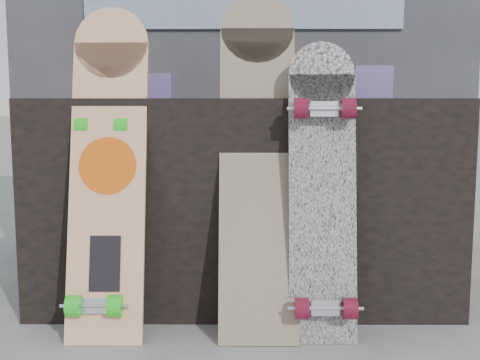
{
  "coord_description": "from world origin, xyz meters",
  "views": [
    {
      "loc": [
        -0.0,
        -1.85,
        0.79
      ],
      "look_at": [
        -0.01,
        0.2,
        0.52
      ],
      "focal_mm": 45.0,
      "sensor_mm": 36.0,
      "label": 1
    }
  ],
  "objects_px": {
    "longboard_cascadia": "(323,187)",
    "skateboard_dark": "(103,198)",
    "vendor_table": "(244,200)",
    "longboard_geisha": "(108,161)",
    "longboard_celtic": "(258,150)"
  },
  "relations": [
    {
      "from": "vendor_table",
      "to": "longboard_geisha",
      "type": "relative_size",
      "value": 1.43
    },
    {
      "from": "longboard_celtic",
      "to": "longboard_cascadia",
      "type": "height_order",
      "value": "longboard_celtic"
    },
    {
      "from": "longboard_geisha",
      "to": "longboard_celtic",
      "type": "bearing_deg",
      "value": 5.72
    },
    {
      "from": "longboard_celtic",
      "to": "skateboard_dark",
      "type": "height_order",
      "value": "longboard_celtic"
    },
    {
      "from": "longboard_cascadia",
      "to": "skateboard_dark",
      "type": "distance_m",
      "value": 0.75
    },
    {
      "from": "longboard_cascadia",
      "to": "longboard_celtic",
      "type": "bearing_deg",
      "value": 154.11
    },
    {
      "from": "longboard_cascadia",
      "to": "longboard_geisha",
      "type": "bearing_deg",
      "value": 175.81
    },
    {
      "from": "longboard_geisha",
      "to": "skateboard_dark",
      "type": "bearing_deg",
      "value": 146.0
    },
    {
      "from": "longboard_geisha",
      "to": "longboard_cascadia",
      "type": "distance_m",
      "value": 0.73
    },
    {
      "from": "vendor_table",
      "to": "longboard_geisha",
      "type": "bearing_deg",
      "value": -143.61
    },
    {
      "from": "vendor_table",
      "to": "skateboard_dark",
      "type": "xyz_separation_m",
      "value": [
        -0.49,
        -0.32,
        0.06
      ]
    },
    {
      "from": "longboard_celtic",
      "to": "longboard_cascadia",
      "type": "xyz_separation_m",
      "value": [
        0.21,
        -0.1,
        -0.12
      ]
    },
    {
      "from": "longboard_geisha",
      "to": "longboard_cascadia",
      "type": "height_order",
      "value": "longboard_geisha"
    },
    {
      "from": "longboard_geisha",
      "to": "longboard_celtic",
      "type": "xyz_separation_m",
      "value": [
        0.51,
        0.05,
        0.03
      ]
    },
    {
      "from": "skateboard_dark",
      "to": "vendor_table",
      "type": "bearing_deg",
      "value": 33.37
    }
  ]
}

